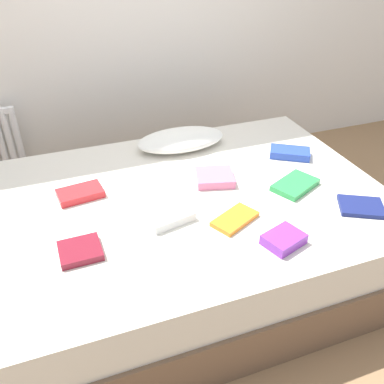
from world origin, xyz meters
name	(u,v)px	position (x,y,z in m)	size (l,w,h in m)	color
ground_plane	(195,264)	(0.00, 0.00, 0.00)	(8.00, 8.00, 0.00)	#93704C
bed	(195,232)	(0.00, 0.00, 0.25)	(2.00, 1.50, 0.50)	brown
pillow	(181,140)	(0.10, 0.53, 0.55)	(0.55, 0.29, 0.11)	white
textbook_green	(295,185)	(0.52, -0.13, 0.52)	(0.25, 0.15, 0.03)	green
textbook_pink	(215,178)	(0.14, 0.08, 0.52)	(0.20, 0.18, 0.05)	pink
textbook_white	(170,217)	(-0.20, -0.18, 0.52)	(0.22, 0.12, 0.04)	white
textbook_red	(80,193)	(-0.57, 0.18, 0.52)	(0.23, 0.14, 0.04)	red
textbook_maroon	(80,251)	(-0.63, -0.26, 0.52)	(0.18, 0.17, 0.03)	maroon
textbook_orange	(235,219)	(0.09, -0.28, 0.51)	(0.23, 0.12, 0.02)	orange
textbook_blue	(290,153)	(0.68, 0.19, 0.52)	(0.23, 0.13, 0.05)	#2847B7
textbook_purple	(284,239)	(0.22, -0.51, 0.52)	(0.17, 0.13, 0.05)	purple
textbook_navy	(361,207)	(0.73, -0.41, 0.51)	(0.21, 0.17, 0.02)	navy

